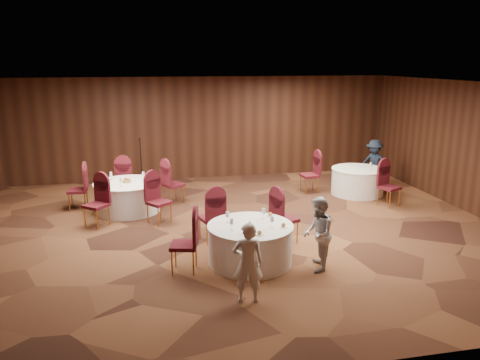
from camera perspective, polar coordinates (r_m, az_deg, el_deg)
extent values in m
plane|color=black|center=(10.52, -0.85, -6.13)|extent=(12.00, 12.00, 0.00)
plane|color=silver|center=(9.86, -0.92, 11.55)|extent=(12.00, 12.00, 0.00)
plane|color=black|center=(14.94, -4.50, 6.32)|extent=(12.00, 0.00, 12.00)
plane|color=black|center=(5.44, 9.13, -8.39)|extent=(12.00, 0.00, 12.00)
plane|color=black|center=(12.63, 26.99, 3.30)|extent=(0.00, 10.00, 10.00)
cylinder|color=white|center=(8.80, 1.25, -7.85)|extent=(1.56, 1.56, 0.72)
cylinder|color=white|center=(8.66, 1.26, -5.62)|extent=(1.60, 1.60, 0.03)
cylinder|color=white|center=(12.07, -13.53, -2.03)|extent=(1.61, 1.61, 0.72)
cylinder|color=white|center=(11.97, -13.63, -0.35)|extent=(1.65, 1.65, 0.03)
cylinder|color=white|center=(13.62, 14.13, -0.19)|extent=(1.44, 1.44, 0.72)
cylinder|color=white|center=(13.54, 14.22, 1.31)|extent=(1.47, 1.47, 0.03)
cylinder|color=silver|center=(8.79, -1.54, -5.19)|extent=(0.06, 0.06, 0.01)
cylinder|color=silver|center=(8.77, -1.54, -4.83)|extent=(0.01, 0.01, 0.11)
cone|color=silver|center=(8.74, -1.55, -4.18)|extent=(0.08, 0.08, 0.10)
cylinder|color=silver|center=(9.00, 2.88, -4.74)|extent=(0.06, 0.06, 0.01)
cylinder|color=silver|center=(8.98, 2.88, -4.39)|extent=(0.01, 0.01, 0.11)
cone|color=silver|center=(8.94, 2.89, -3.76)|extent=(0.08, 0.08, 0.10)
cylinder|color=silver|center=(8.26, 1.15, -6.52)|extent=(0.06, 0.06, 0.01)
cylinder|color=silver|center=(8.24, 1.16, -6.14)|extent=(0.01, 0.01, 0.11)
cone|color=silver|center=(8.20, 1.16, -5.46)|extent=(0.08, 0.08, 0.10)
cylinder|color=silver|center=(8.42, -1.01, -6.10)|extent=(0.06, 0.06, 0.01)
cylinder|color=silver|center=(8.40, -1.01, -5.73)|extent=(0.01, 0.01, 0.11)
cone|color=silver|center=(8.36, -1.01, -5.06)|extent=(0.08, 0.08, 0.10)
cylinder|color=silver|center=(8.56, 3.89, -5.79)|extent=(0.06, 0.06, 0.01)
cylinder|color=silver|center=(8.54, 3.90, -5.42)|extent=(0.01, 0.01, 0.11)
cone|color=silver|center=(8.50, 3.91, -4.75)|extent=(0.08, 0.08, 0.10)
cylinder|color=white|center=(8.19, 2.39, -6.68)|extent=(0.15, 0.15, 0.01)
sphere|color=#9E6B33|center=(8.18, 2.39, -6.41)|extent=(0.08, 0.08, 0.08)
cylinder|color=white|center=(8.58, 5.32, -5.72)|extent=(0.15, 0.15, 0.01)
sphere|color=#9E6B33|center=(8.57, 5.33, -5.47)|extent=(0.08, 0.08, 0.08)
cylinder|color=white|center=(9.14, 3.69, -4.42)|extent=(0.15, 0.15, 0.01)
sphere|color=#9E6B33|center=(9.13, 3.70, -4.17)|extent=(0.08, 0.08, 0.08)
cylinder|color=silver|center=(12.09, -11.67, 0.00)|extent=(0.06, 0.06, 0.01)
cylinder|color=silver|center=(12.08, -11.68, 0.26)|extent=(0.01, 0.01, 0.11)
cone|color=silver|center=(12.05, -11.71, 0.75)|extent=(0.08, 0.08, 0.10)
cylinder|color=silver|center=(12.27, -15.42, -0.02)|extent=(0.06, 0.06, 0.01)
cylinder|color=silver|center=(12.26, -15.44, 0.24)|extent=(0.01, 0.01, 0.11)
cone|color=silver|center=(12.23, -15.47, 0.72)|extent=(0.08, 0.08, 0.10)
cylinder|color=silver|center=(11.59, -14.28, -0.78)|extent=(0.06, 0.06, 0.01)
cylinder|color=silver|center=(11.57, -14.29, -0.51)|extent=(0.01, 0.01, 0.11)
cone|color=silver|center=(11.55, -14.33, 0.00)|extent=(0.08, 0.08, 0.10)
cylinder|color=olive|center=(11.96, -13.65, -0.14)|extent=(0.22, 0.22, 0.06)
sphere|color=#9E6B33|center=(11.97, -13.80, 0.15)|extent=(0.07, 0.07, 0.07)
sphere|color=#9E6B33|center=(11.92, -13.47, 0.12)|extent=(0.07, 0.07, 0.07)
cylinder|color=silver|center=(13.40, 15.61, 1.16)|extent=(0.06, 0.06, 0.01)
cylinder|color=silver|center=(13.39, 15.63, 1.40)|extent=(0.01, 0.01, 0.11)
cone|color=silver|center=(13.36, 15.66, 1.84)|extent=(0.08, 0.08, 0.10)
cylinder|color=black|center=(13.72, -11.79, -1.47)|extent=(0.24, 0.24, 0.02)
cylinder|color=black|center=(13.52, -11.96, 1.77)|extent=(0.02, 0.02, 1.57)
cylinder|color=black|center=(13.43, -12.13, 4.95)|extent=(0.04, 0.12, 0.04)
imported|color=silver|center=(7.34, 0.96, -10.04)|extent=(0.52, 0.39, 1.31)
imported|color=#B4B3B8|center=(8.52, 9.47, -6.51)|extent=(0.70, 0.79, 1.36)
imported|color=black|center=(14.53, 16.01, 1.99)|extent=(0.97, 1.04, 1.41)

